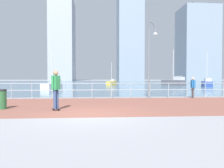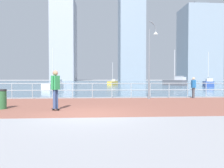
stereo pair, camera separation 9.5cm
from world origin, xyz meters
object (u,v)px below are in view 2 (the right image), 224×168
Objects in this scene: bystander at (193,86)px; sailboat_blue at (54,85)px; skateboarder at (55,86)px; trash_bin at (1,99)px; sailboat_white at (113,83)px; sailboat_yellow at (175,82)px; sailboat_gray at (208,83)px; lamppost at (151,56)px.

sailboat_blue reaches higher than bystander.
skateboarder is at bearing -148.88° from bystander.
trash_bin is at bearing -157.78° from bystander.
sailboat_white is 12.58m from sailboat_yellow.
sailboat_blue is 0.91× the size of sailboat_gray.
skateboarder is 0.26× the size of sailboat_yellow.
lamppost is at bearing -176.51° from bystander.
sailboat_yellow is at bearing 72.65° from bystander.
bystander is 30.16m from sailboat_white.
sailboat_gray is (22.74, 24.00, 0.08)m from trash_bin.
skateboarder is 10.25m from bystander.
bystander reaches higher than trash_bin.
sailboat_white reaches higher than bystander.
lamppost is 9.71m from trash_bin.
sailboat_white is at bearing 77.53° from trash_bin.
skateboarder is 34.50m from sailboat_yellow.
trash_bin is (-11.41, -4.66, -0.41)m from bystander.
bystander is (3.17, 0.19, -2.12)m from lamppost.
sailboat_blue is 1.12× the size of sailboat_white.
sailboat_yellow is (11.56, -4.97, 0.20)m from sailboat_white.
lamppost is at bearing -88.87° from sailboat_white.
bystander is 0.32× the size of sailboat_white.
sailboat_blue reaches higher than sailboat_white.
lamppost is 0.94× the size of sailboat_gray.
sailboat_white reaches higher than skateboarder.
sailboat_blue is at bearing 93.65° from trash_bin.
sailboat_yellow reaches higher than sailboat_blue.
skateboarder is at bearing -118.71° from sailboat_yellow.
sailboat_blue is (-3.73, 17.89, -0.59)m from skateboarder.
skateboarder is at bearing -137.70° from lamppost.
lamppost is 30.23m from sailboat_white.
lamppost reaches higher than bystander.
trash_bin is (-8.24, -4.47, -2.53)m from lamppost.
sailboat_yellow is (-3.53, 5.62, 0.10)m from sailboat_gray.
skateboarder is at bearing -98.11° from sailboat_white.
trash_bin is 0.18× the size of sailboat_blue.
skateboarder is 1.19× the size of bystander.
sailboat_gray is at bearing -57.87° from sailboat_yellow.
bystander is 17.75m from sailboat_blue.
lamppost is 1.03× the size of sailboat_blue.
trash_bin is at bearing -102.47° from sailboat_white.
sailboat_blue is at bearing 126.15° from lamppost.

